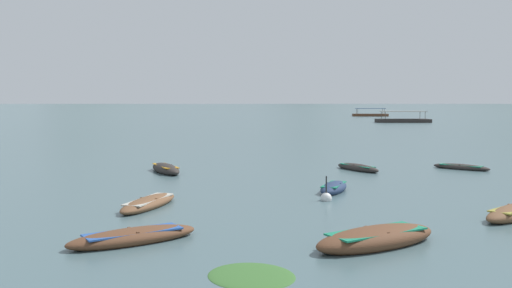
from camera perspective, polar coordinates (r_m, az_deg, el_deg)
The scene contains 14 objects.
ground_plane at distance 1506.28m, azimuth -0.79°, elevation 4.29°, with size 6000.00×6000.00×0.00m, color #476066.
mountain_1 at distance 2326.30m, azimuth -18.73°, elevation 7.44°, with size 960.45×960.45×269.97m, color #4C5B56.
mountain_2 at distance 2390.71m, azimuth 5.50°, elevation 7.11°, with size 581.28×581.28×231.99m, color #4C5B56.
rowboat_0 at distance 22.91m, azimuth -11.11°, elevation -6.05°, with size 2.33×4.32×0.52m.
rowboat_1 at distance 16.97m, azimuth 12.47°, elevation -9.57°, with size 4.57×3.51×0.73m.
rowboat_2 at distance 33.72m, azimuth -9.40°, elevation -2.59°, with size 2.78×4.22×0.68m.
rowboat_3 at distance 37.20m, azimuth 20.61°, elevation -2.27°, with size 3.30×3.09×0.43m.
rowboat_5 at distance 34.87m, azimuth 10.54°, elevation -2.45°, with size 2.59×3.69×0.52m.
rowboat_6 at distance 26.50m, azimuth 8.11°, elevation -4.55°, with size 2.14×3.23×0.59m.
rowboat_7 at distance 17.39m, azimuth -12.67°, elevation -9.42°, with size 4.13×3.26×0.55m.
ferry_0 at distance 116.93m, azimuth 15.07°, elevation 2.40°, with size 10.79×4.41×2.54m.
ferry_1 at distance 163.71m, azimuth 11.82°, elevation 3.00°, with size 10.28×4.28×2.54m.
mooring_buoy at distance 24.09m, azimuth 7.32°, elevation -5.61°, with size 0.50×0.50×1.23m.
weed_patch_0 at distance 13.90m, azimuth -0.49°, elevation -13.60°, with size 2.10×2.29×0.14m, color #38662D.
Camera 1 is at (-2.26, -6.28, 4.31)m, focal length 38.37 mm.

